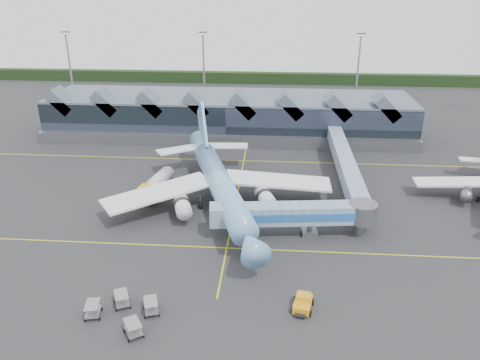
# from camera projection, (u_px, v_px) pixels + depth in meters

# --- Properties ---
(ground) EXTENTS (260.00, 260.00, 0.00)m
(ground) POSITION_uv_depth(u_px,v_px,m) (232.00, 222.00, 76.27)
(ground) COLOR #252527
(ground) RESTS_ON ground
(taxi_stripes) EXTENTS (120.00, 60.00, 0.01)m
(taxi_stripes) POSITION_uv_depth(u_px,v_px,m) (237.00, 196.00, 85.42)
(taxi_stripes) COLOR gold
(taxi_stripes) RESTS_ON ground
(tree_line_far) EXTENTS (260.00, 4.00, 4.00)m
(tree_line_far) POSITION_uv_depth(u_px,v_px,m) (259.00, 78.00, 176.11)
(tree_line_far) COLOR black
(tree_line_far) RESTS_ON ground
(terminal) EXTENTS (90.00, 22.25, 12.52)m
(terminal) POSITION_uv_depth(u_px,v_px,m) (229.00, 115.00, 118.01)
(terminal) COLOR black
(terminal) RESTS_ON ground
(light_masts) EXTENTS (132.40, 42.56, 22.45)m
(light_masts) POSITION_uv_depth(u_px,v_px,m) (330.00, 74.00, 127.27)
(light_masts) COLOR gray
(light_masts) RESTS_ON ground
(main_airliner) EXTENTS (38.47, 45.33, 14.93)m
(main_airliner) POSITION_uv_depth(u_px,v_px,m) (219.00, 182.00, 80.17)
(main_airliner) COLOR #71AAE5
(main_airliner) RESTS_ON ground
(jet_bridge) EXTENTS (25.50, 6.51, 5.39)m
(jet_bridge) POSITION_uv_depth(u_px,v_px,m) (303.00, 214.00, 70.97)
(jet_bridge) COLOR #6E92B7
(jet_bridge) RESTS_ON ground
(fuel_truck) EXTENTS (4.72, 11.23, 3.73)m
(fuel_truck) POSITION_uv_depth(u_px,v_px,m) (158.00, 183.00, 85.44)
(fuel_truck) COLOR black
(fuel_truck) RESTS_ON ground
(pushback_tug) EXTENTS (2.92, 4.01, 1.65)m
(pushback_tug) POSITION_uv_depth(u_px,v_px,m) (303.00, 303.00, 56.10)
(pushback_tug) COLOR orange
(pushback_tug) RESTS_ON ground
(baggage_carts) EXTENTS (8.78, 7.78, 1.71)m
(baggage_carts) POSITION_uv_depth(u_px,v_px,m) (125.00, 310.00, 54.60)
(baggage_carts) COLOR gray
(baggage_carts) RESTS_ON ground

